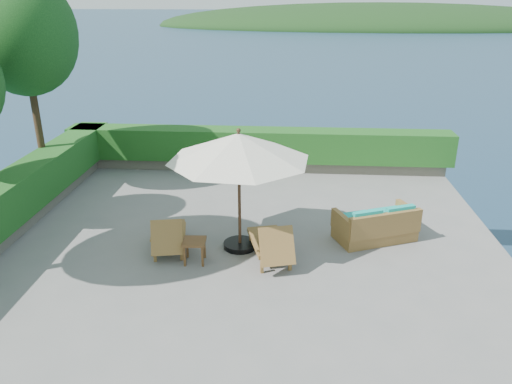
# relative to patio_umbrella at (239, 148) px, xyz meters

# --- Properties ---
(ground) EXTENTS (12.00, 12.00, 0.00)m
(ground) POSITION_rel_patio_umbrella_xyz_m (0.02, -0.12, -2.36)
(ground) COLOR gray
(ground) RESTS_ON ground
(foundation) EXTENTS (12.00, 12.00, 3.00)m
(foundation) POSITION_rel_patio_umbrella_xyz_m (0.02, -0.12, -3.91)
(foundation) COLOR #544C43
(foundation) RESTS_ON ocean
(ocean) EXTENTS (600.00, 600.00, 0.00)m
(ocean) POSITION_rel_patio_umbrella_xyz_m (0.02, -0.12, -5.36)
(ocean) COLOR #152B41
(ocean) RESTS_ON ground
(offshore_island) EXTENTS (126.00, 57.60, 12.60)m
(offshore_island) POSITION_rel_patio_umbrella_xyz_m (25.02, 139.88, -5.36)
(offshore_island) COLOR #153213
(offshore_island) RESTS_ON ocean
(planter_wall_far) EXTENTS (12.00, 0.60, 0.36)m
(planter_wall_far) POSITION_rel_patio_umbrella_xyz_m (0.02, 5.48, -2.18)
(planter_wall_far) COLOR slate
(planter_wall_far) RESTS_ON ground
(planter_wall_left) EXTENTS (0.60, 12.00, 0.36)m
(planter_wall_left) POSITION_rel_patio_umbrella_xyz_m (-5.58, -0.12, -2.18)
(planter_wall_left) COLOR slate
(planter_wall_left) RESTS_ON ground
(hedge_far) EXTENTS (12.40, 0.90, 1.00)m
(hedge_far) POSITION_rel_patio_umbrella_xyz_m (0.02, 5.48, -1.51)
(hedge_far) COLOR #154814
(hedge_far) RESTS_ON planter_wall_far
(tree_far) EXTENTS (2.80, 2.80, 6.03)m
(tree_far) POSITION_rel_patio_umbrella_xyz_m (-5.98, 3.08, 2.04)
(tree_far) COLOR #412C19
(tree_far) RESTS_ON ground
(patio_umbrella) EXTENTS (3.92, 3.92, 2.80)m
(patio_umbrella) POSITION_rel_patio_umbrella_xyz_m (0.00, 0.00, 0.00)
(patio_umbrella) COLOR black
(patio_umbrella) RESTS_ON ground
(lounge_left) EXTENTS (0.96, 1.73, 0.94)m
(lounge_left) POSITION_rel_patio_umbrella_xyz_m (-1.57, -0.28, -1.97)
(lounge_left) COLOR olive
(lounge_left) RESTS_ON ground
(lounge_right) EXTENTS (1.14, 1.86, 1.00)m
(lounge_right) POSITION_rel_patio_umbrella_xyz_m (0.73, -0.55, -1.95)
(lounge_right) COLOR olive
(lounge_right) RESTS_ON ground
(side_table) EXTENTS (0.51, 0.51, 0.52)m
(side_table) POSITION_rel_patio_umbrella_xyz_m (-0.90, -0.74, -1.94)
(side_table) COLOR brown
(side_table) RESTS_ON ground
(wicker_loveseat) EXTENTS (2.06, 1.57, 0.91)m
(wicker_loveseat) POSITION_rel_patio_umbrella_xyz_m (3.14, 0.60, -2.01)
(wicker_loveseat) COLOR olive
(wicker_loveseat) RESTS_ON ground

